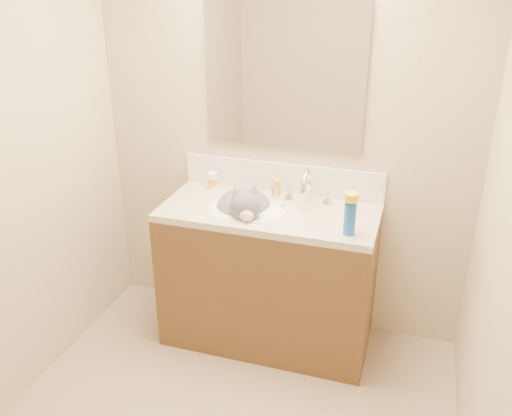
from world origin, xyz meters
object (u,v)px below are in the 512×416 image
Objects in this scene: silver_jar at (275,191)px; spray_can at (350,219)px; pill_bottle at (213,181)px; cat at (244,210)px; vanity_cabinet at (268,279)px; amber_bottle at (277,188)px; basin at (247,220)px; faucet at (307,189)px.

spray_can is at bearing -37.27° from silver_jar.
cat is at bearing -36.36° from pill_bottle.
vanity_cabinet is 2.48× the size of cat.
amber_bottle is 0.61× the size of spray_can.
vanity_cabinet is at bearing -86.45° from amber_bottle.
pill_bottle is 0.94m from spray_can.
cat reaches higher than vanity_cabinet.
basin is 0.38m from faucet.
vanity_cabinet is at bearing 14.04° from basin.
silver_jar is (0.12, 0.21, 0.05)m from cat.
cat is 8.65× the size of silver_jar.
amber_bottle reaches higher than silver_jar.
basin is 0.27m from silver_jar.
amber_bottle is at bearing 93.55° from vanity_cabinet.
cat is 0.25m from amber_bottle.
pill_bottle is (-0.27, 0.20, 0.07)m from cat.
faucet reaches higher than silver_jar.
faucet is 5.00× the size of silver_jar.
vanity_cabinet is 12.09× the size of amber_bottle.
cat is 0.64m from spray_can.
vanity_cabinet is at bearing -24.85° from pill_bottle.
cat is (-0.14, -0.01, 0.43)m from vanity_cabinet.
amber_bottle is at bearing 3.24° from silver_jar.
silver_jar is at bearing 95.97° from vanity_cabinet.
vanity_cabinet is 0.67m from pill_bottle.
amber_bottle is 0.61m from spray_can.
cat is at bearing 164.94° from spray_can.
amber_bottle is (-0.19, 0.06, -0.04)m from faucet.
spray_can is at bearing -47.09° from faucet.
faucet is at bearing 0.99° from cat.
faucet is 0.21m from amber_bottle.
basin is at bearing -69.34° from cat.
spray_can is at bearing -20.05° from vanity_cabinet.
faucet is at bearing 29.12° from basin.
pill_bottle is at bearing 174.97° from faucet.
basin is at bearing -150.88° from faucet.
silver_jar is at bearing -176.76° from amber_bottle.
spray_can is (0.29, -0.31, -0.00)m from faucet.
cat reaches higher than basin.
faucet is (0.18, 0.14, 0.54)m from vanity_cabinet.
cat is 4.88× the size of amber_bottle.
pill_bottle is at bearing 142.74° from basin.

